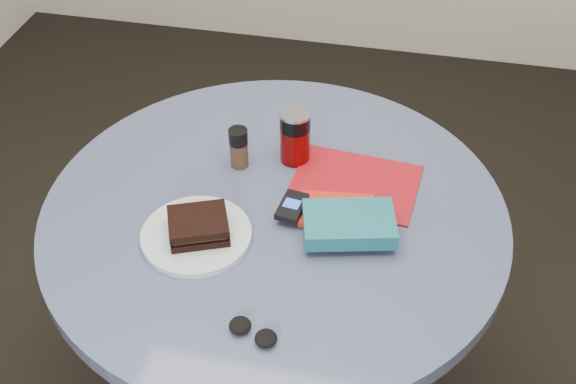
% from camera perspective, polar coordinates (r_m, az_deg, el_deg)
% --- Properties ---
extents(table, '(1.00, 1.00, 0.75)m').
position_cam_1_polar(table, '(1.66, -1.01, -5.36)').
color(table, black).
rests_on(table, ground).
extents(plate, '(0.27, 0.27, 0.01)m').
position_cam_1_polar(plate, '(1.49, -7.25, -3.41)').
color(plate, silver).
rests_on(plate, table).
extents(sandwich, '(0.15, 0.14, 0.04)m').
position_cam_1_polar(sandwich, '(1.47, -7.10, -2.67)').
color(sandwich, black).
rests_on(sandwich, plate).
extents(soda_can, '(0.08, 0.08, 0.13)m').
position_cam_1_polar(soda_can, '(1.63, 0.56, 4.41)').
color(soda_can, '#5D0504').
rests_on(soda_can, table).
extents(pepper_grinder, '(0.05, 0.05, 0.10)m').
position_cam_1_polar(pepper_grinder, '(1.63, -3.91, 3.54)').
color(pepper_grinder, '#3D2B1A').
rests_on(pepper_grinder, table).
extents(magazine, '(0.29, 0.23, 0.00)m').
position_cam_1_polar(magazine, '(1.61, 5.31, 0.68)').
color(magazine, maroon).
rests_on(magazine, table).
extents(red_book, '(0.17, 0.12, 0.01)m').
position_cam_1_polar(red_book, '(1.53, 3.86, -1.47)').
color(red_book, red).
rests_on(red_book, magazine).
extents(novel, '(0.21, 0.16, 0.04)m').
position_cam_1_polar(novel, '(1.47, 4.85, -2.53)').
color(novel, '#165668').
rests_on(novel, red_book).
extents(mp3_player, '(0.06, 0.09, 0.02)m').
position_cam_1_polar(mp3_player, '(1.51, 0.31, -1.14)').
color(mp3_player, black).
rests_on(mp3_player, red_book).
extents(headphones, '(0.10, 0.07, 0.02)m').
position_cam_1_polar(headphones, '(1.31, -2.79, -10.99)').
color(headphones, black).
rests_on(headphones, table).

